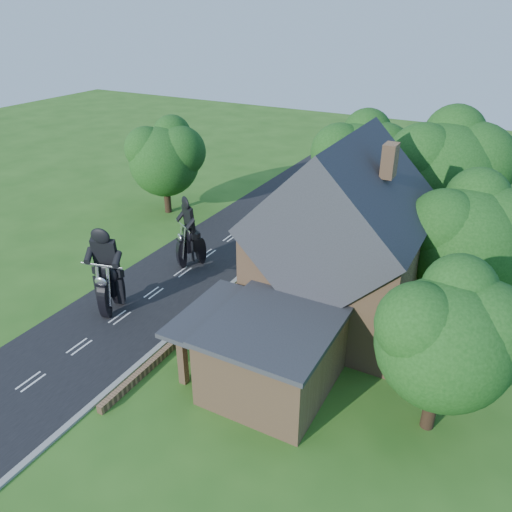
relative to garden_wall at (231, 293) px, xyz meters
The scene contains 19 objects.
ground 6.60m from the garden_wall, 130.70° to the right, with size 120.00×120.00×0.00m, color #2A5B19.
road 6.60m from the garden_wall, 130.70° to the right, with size 7.00×80.00×0.02m, color black.
kerb 5.04m from the garden_wall, 97.41° to the right, with size 0.30×80.00×0.12m, color gray.
garden_wall is the anchor object (origin of this frame).
house 7.52m from the garden_wall, ahead, with size 9.54×8.64×10.24m.
annex 8.19m from the garden_wall, 46.16° to the right, with size 7.05×5.94×3.44m.
tree_annex_side 14.45m from the garden_wall, 20.89° to the right, with size 5.64×5.20×7.48m.
tree_house_right 13.80m from the garden_wall, 16.32° to the left, with size 6.51×6.00×8.40m.
tree_behind_house 16.06m from the garden_wall, 48.43° to the left, with size 7.81×7.20×10.08m.
tree_behind_left 13.88m from the garden_wall, 72.34° to the left, with size 6.94×6.40×9.16m.
tree_far_road 15.13m from the garden_wall, 140.77° to the left, with size 6.08×5.60×7.84m.
shrub_a 6.09m from the garden_wall, 80.54° to the right, with size 0.90×0.90×1.10m, color #153B13.
shrub_b 3.66m from the garden_wall, 74.05° to the right, with size 0.90×0.90×1.10m, color #153B13.
shrub_c 1.46m from the garden_wall, 45.00° to the right, with size 0.90×0.90×1.10m, color #153B13.
shrub_d 4.14m from the garden_wall, 75.96° to the left, with size 0.90×0.90×1.10m, color #153B13.
shrub_e 6.59m from the garden_wall, 81.25° to the left, with size 0.90×0.90×1.10m, color #153B13.
shrub_f 9.06m from the garden_wall, 83.66° to the left, with size 0.90×0.90×1.10m, color #153B13.
motorcycle_lead 6.89m from the garden_wall, 137.74° to the right, with size 0.43×1.68×1.57m, color black, non-canonical shape.
motorcycle_follow 4.85m from the garden_wall, 154.17° to the left, with size 0.40×1.57×1.46m, color black, non-canonical shape.
Camera 1 is at (17.78, -16.84, 15.80)m, focal length 35.00 mm.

